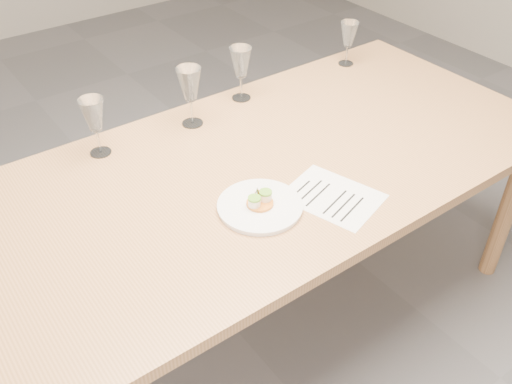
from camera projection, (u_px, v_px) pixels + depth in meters
ground at (234, 327)px, 2.30m from camera, size 7.00×7.00×0.00m
dining_table at (229, 194)px, 1.88m from camera, size 2.40×1.00×0.75m
dinner_plate at (260, 205)px, 1.71m from camera, size 0.26×0.26×0.07m
recipe_sheet at (332, 197)px, 1.76m from camera, size 0.29×0.33×0.00m
wine_glass_1 at (94, 116)px, 1.86m from camera, size 0.08×0.08×0.21m
wine_glass_2 at (190, 85)px, 2.01m from camera, size 0.09×0.09×0.22m
wine_glass_3 at (241, 63)px, 2.17m from camera, size 0.09×0.09×0.21m
wine_glass_4 at (349, 35)px, 2.42m from camera, size 0.08×0.08×0.19m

